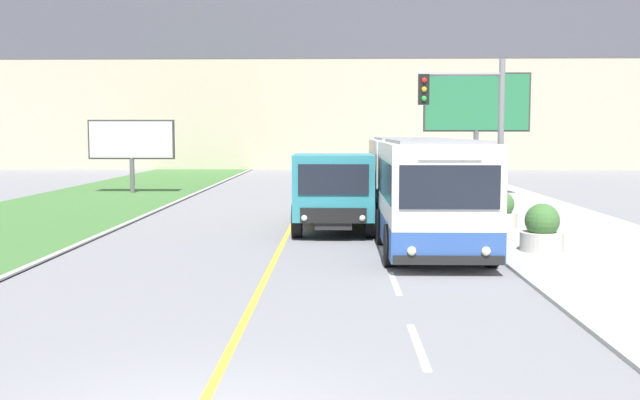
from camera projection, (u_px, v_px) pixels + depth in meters
name	position (u px, v px, depth m)	size (l,w,h in m)	color
lane_marking_centre	(231.00, 395.00, 8.95)	(2.88, 140.00, 0.01)	gold
apartment_block_background	(320.00, 17.00, 64.25)	(80.00, 8.04, 25.88)	#BCAD93
city_bus	(419.00, 187.00, 22.21)	(2.62, 12.47, 2.95)	white
dump_truck	(334.00, 193.00, 23.34)	(2.48, 6.82, 2.47)	black
traffic_light_mast	(474.00, 128.00, 19.84)	(2.28, 0.32, 5.06)	slate
billboard_large	(477.00, 106.00, 35.43)	(5.04, 0.24, 5.92)	#59595B
billboard_small	(131.00, 141.00, 38.00)	(4.39, 0.24, 3.74)	#59595B
planter_round_near	(542.00, 230.00, 19.25)	(1.10, 1.10, 1.23)	#B7B2A8
planter_round_second	(501.00, 212.00, 23.77)	(1.02, 1.02, 1.18)	#B7B2A8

